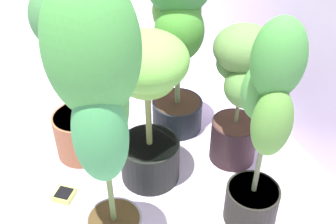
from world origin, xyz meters
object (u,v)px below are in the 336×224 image
potted_plant_front_left (71,69)px  nutrient_bottle (150,84)px  potted_plant_back_center (240,88)px  potted_plant_back_right (265,127)px  hygrometer_box (64,195)px  potted_plant_center (148,98)px  potted_plant_front_right (100,107)px  potted_plant_back_left (177,23)px

potted_plant_front_left → nutrient_bottle: bearing=123.2°
potted_plant_back_center → potted_plant_back_right: bearing=-16.9°
potted_plant_front_left → hygrometer_box: size_ratio=7.28×
potted_plant_front_left → potted_plant_back_center: size_ratio=1.23×
potted_plant_center → potted_plant_back_right: potted_plant_back_right is taller
potted_plant_front_right → potted_plant_back_right: (0.04, 0.53, -0.19)m
potted_plant_front_right → potted_plant_back_right: 0.56m
potted_plant_front_left → nutrient_bottle: (-0.28, 0.43, -0.35)m
hygrometer_box → potted_plant_back_center: bearing=34.2°
potted_plant_back_center → potted_plant_front_left: bearing=-115.2°
potted_plant_back_center → potted_plant_back_right: 0.35m
potted_plant_center → potted_plant_back_right: bearing=38.1°
potted_plant_back_left → potted_plant_front_left: size_ratio=1.15×
potted_plant_back_left → nutrient_bottle: 0.54m
potted_plant_back_left → nutrient_bottle: (-0.27, -0.04, -0.47)m
potted_plant_back_right → potted_plant_front_right: bearing=-94.5°
potted_plant_front_right → potted_plant_back_center: (-0.28, 0.63, -0.27)m
potted_plant_front_left → nutrient_bottle: size_ratio=3.86×
potted_plant_center → potted_plant_back_center: potted_plant_center is taller
potted_plant_back_left → potted_plant_back_center: size_ratio=1.42×
potted_plant_front_left → hygrometer_box: bearing=-27.6°
potted_plant_front_right → potted_plant_front_left: bearing=-179.4°
potted_plant_front_left → nutrient_bottle: potted_plant_front_left is taller
potted_plant_back_left → potted_plant_back_center: potted_plant_back_left is taller
potted_plant_back_center → hygrometer_box: potted_plant_back_center is taller
potted_plant_front_left → hygrometer_box: potted_plant_front_left is taller
potted_plant_back_center → hygrometer_box: (-0.04, -0.77, -0.37)m
potted_plant_back_right → nutrient_bottle: 0.98m
potted_plant_back_left → potted_plant_back_center: bearing=27.3°
potted_plant_back_left → potted_plant_front_right: potted_plant_front_right is taller
potted_plant_front_right → potted_plant_back_right: potted_plant_front_right is taller
potted_plant_center → potted_plant_back_center: (0.04, 0.39, -0.02)m
potted_plant_center → potted_plant_back_left: bearing=139.2°
potted_plant_center → potted_plant_back_right: (0.37, 0.29, 0.05)m
potted_plant_front_right → potted_plant_back_left: bearing=141.6°
hygrometer_box → nutrient_bottle: bearing=80.7°
potted_plant_front_left → potted_plant_back_center: 0.70m
potted_plant_center → potted_plant_back_left: (-0.27, 0.23, 0.16)m
potted_plant_center → nutrient_bottle: 0.65m
potted_plant_front_right → hygrometer_box: potted_plant_front_right is taller
potted_plant_front_right → nutrient_bottle: (-0.86, 0.42, -0.55)m
potted_plant_front_left → potted_plant_back_center: bearing=64.8°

